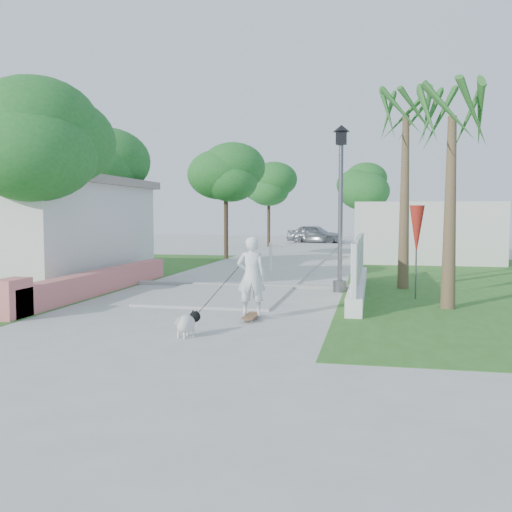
% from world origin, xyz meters
% --- Properties ---
extents(ground, '(90.00, 90.00, 0.00)m').
position_xyz_m(ground, '(0.00, 0.00, 0.00)').
color(ground, '#B7B7B2').
rests_on(ground, ground).
extents(path_strip, '(3.20, 36.00, 0.06)m').
position_xyz_m(path_strip, '(0.00, 20.00, 0.03)').
color(path_strip, '#B7B7B2').
rests_on(path_strip, ground).
extents(curb, '(6.50, 0.25, 0.10)m').
position_xyz_m(curb, '(0.00, 6.00, 0.05)').
color(curb, '#999993').
rests_on(curb, ground).
extents(grass_left, '(8.00, 20.00, 0.01)m').
position_xyz_m(grass_left, '(-7.00, 8.00, 0.01)').
color(grass_left, '#30611E').
rests_on(grass_left, ground).
extents(grass_right, '(8.00, 20.00, 0.01)m').
position_xyz_m(grass_right, '(7.00, 8.00, 0.01)').
color(grass_right, '#30611E').
rests_on(grass_right, ground).
extents(pink_wall, '(0.45, 8.20, 0.80)m').
position_xyz_m(pink_wall, '(-3.30, 3.55, 0.31)').
color(pink_wall, '#D4736C').
rests_on(pink_wall, ground).
extents(lattice_fence, '(0.35, 7.00, 1.50)m').
position_xyz_m(lattice_fence, '(3.40, 5.00, 0.54)').
color(lattice_fence, white).
rests_on(lattice_fence, ground).
extents(building_right, '(6.00, 8.00, 2.60)m').
position_xyz_m(building_right, '(6.00, 18.00, 1.30)').
color(building_right, silver).
rests_on(building_right, ground).
extents(street_lamp, '(0.44, 0.44, 4.44)m').
position_xyz_m(street_lamp, '(2.90, 5.50, 2.43)').
color(street_lamp, '#59595E').
rests_on(street_lamp, ground).
extents(bollard, '(0.14, 0.14, 1.09)m').
position_xyz_m(bollard, '(0.20, 10.00, 0.58)').
color(bollard, white).
rests_on(bollard, ground).
extents(patio_umbrella, '(0.36, 0.36, 2.30)m').
position_xyz_m(patio_umbrella, '(4.80, 4.50, 1.69)').
color(patio_umbrella, '#59595E').
rests_on(patio_umbrella, ground).
extents(tree_left_near, '(3.60, 3.60, 5.28)m').
position_xyz_m(tree_left_near, '(-4.48, 2.98, 3.82)').
color(tree_left_near, '#4C3826').
rests_on(tree_left_near, ground).
extents(tree_left_mid, '(3.20, 3.20, 4.85)m').
position_xyz_m(tree_left_mid, '(-5.48, 8.48, 3.50)').
color(tree_left_mid, '#4C3826').
rests_on(tree_left_mid, ground).
extents(tree_path_left, '(3.40, 3.40, 5.23)m').
position_xyz_m(tree_path_left, '(-2.98, 15.98, 3.82)').
color(tree_path_left, '#4C3826').
rests_on(tree_path_left, ground).
extents(tree_path_right, '(3.00, 3.00, 4.79)m').
position_xyz_m(tree_path_right, '(3.22, 19.98, 3.49)').
color(tree_path_right, '#4C3826').
rests_on(tree_path_right, ground).
extents(tree_path_far, '(3.20, 3.20, 5.17)m').
position_xyz_m(tree_path_far, '(-2.78, 25.98, 3.82)').
color(tree_path_far, '#4C3826').
rests_on(tree_path_far, ground).
extents(palm_far, '(1.80, 1.80, 5.30)m').
position_xyz_m(palm_far, '(4.60, 6.50, 4.48)').
color(palm_far, brown).
rests_on(palm_far, ground).
extents(palm_near, '(1.80, 1.80, 4.70)m').
position_xyz_m(palm_near, '(5.40, 3.20, 3.95)').
color(palm_near, brown).
rests_on(palm_near, ground).
extents(skateboarder, '(1.07, 1.96, 1.65)m').
position_xyz_m(skateboarder, '(1.10, 0.53, 0.76)').
color(skateboarder, brown).
rests_on(skateboarder, ground).
extents(dog, '(0.46, 0.61, 0.44)m').
position_xyz_m(dog, '(0.69, -0.71, 0.24)').
color(dog, silver).
rests_on(dog, ground).
extents(parked_car, '(4.14, 2.23, 1.34)m').
position_xyz_m(parked_car, '(-0.35, 31.05, 0.67)').
color(parked_car, '#9B9EA3').
rests_on(parked_car, ground).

